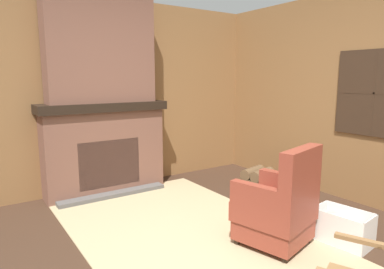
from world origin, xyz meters
TOP-DOWN VIEW (x-y plane):
  - ground_plane at (0.00, 0.00)m, footprint 14.00×14.00m
  - wood_panel_wall_left at (-2.45, 0.00)m, footprint 0.06×5.43m
  - wood_panel_wall_back at (0.00, 2.45)m, footprint 5.43×0.09m
  - fireplace_hearth at (-2.22, 0.00)m, footprint 0.57×1.66m
  - chimney_breast at (-2.23, 0.00)m, footprint 0.32×1.37m
  - area_rug at (-0.29, 0.20)m, footprint 3.71×1.96m
  - armchair at (0.10, 0.76)m, footprint 0.72×0.71m
  - firewood_stack at (-1.19, 1.79)m, footprint 0.54×0.49m
  - laundry_basket at (0.41, 1.31)m, footprint 0.53×0.37m
  - oil_lamp_vase at (-2.27, -0.56)m, footprint 0.10×0.10m
  - storage_case at (-2.27, 0.43)m, footprint 0.17×0.21m
  - decorative_plate_on_mantel at (-2.29, -0.00)m, footprint 0.08×0.30m

SIDE VIEW (x-z plane):
  - ground_plane at x=0.00m, z-range 0.00..0.00m
  - area_rug at x=-0.29m, z-range 0.00..0.01m
  - firewood_stack at x=-1.19m, z-range -0.01..0.27m
  - laundry_basket at x=0.41m, z-range 0.00..0.31m
  - armchair at x=0.10m, z-range -0.12..0.83m
  - fireplace_hearth at x=-2.22m, z-range 0.00..1.20m
  - storage_case at x=-2.27m, z-range 1.21..1.34m
  - wood_panel_wall_left at x=-2.45m, z-range 0.00..2.57m
  - wood_panel_wall_back at x=0.00m, z-range 0.00..2.57m
  - oil_lamp_vase at x=-2.27m, z-range 1.16..1.47m
  - decorative_plate_on_mantel at x=-2.29m, z-range 1.21..1.50m
  - chimney_breast at x=-2.23m, z-range 1.21..2.55m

